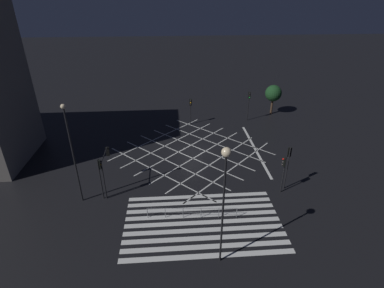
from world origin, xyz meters
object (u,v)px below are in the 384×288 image
Objects in this scene: traffic_light_sw_cross at (106,162)px; street_lamp_east at (225,179)px; traffic_light_sw_main at (100,171)px; traffic_light_median_north at (191,106)px; street_lamp_west at (71,144)px; traffic_light_se_cross at (288,160)px; street_tree_near at (273,93)px; traffic_light_se_main at (284,168)px; traffic_light_ne_cross at (249,100)px.

street_lamp_east is (9.56, -9.69, 4.16)m from traffic_light_sw_cross.
traffic_light_sw_main is (-0.21, -1.65, 0.01)m from traffic_light_sw_cross.
traffic_light_sw_cross reaches higher than traffic_light_median_north.
traffic_light_sw_cross is at bearing 134.63° from street_lamp_east.
traffic_light_sw_main is at bearing 4.38° from street_lamp_west.
traffic_light_se_cross is 12.09m from street_lamp_east.
street_lamp_west is (-11.37, -16.92, 3.21)m from traffic_light_median_north.
street_tree_near is at bearing 103.82° from traffic_light_median_north.
street_lamp_west reaches higher than traffic_light_se_main.
traffic_light_sw_main is at bearing -29.18° from traffic_light_median_north.
street_tree_near is at bearing 39.54° from street_lamp_west.
traffic_light_se_main is at bearing -96.57° from traffic_light_sw_cross.
traffic_light_ne_cross is at bearing -93.42° from traffic_light_se_main.
traffic_light_ne_cross is 5.03m from street_tree_near.
street_lamp_east is at bearing -17.74° from traffic_light_ne_cross.
street_lamp_west is (-11.78, 7.89, -1.20)m from street_lamp_east.
traffic_light_sw_cross is 28.75m from street_tree_near.
street_lamp_east reaches higher than traffic_light_se_cross.
traffic_light_ne_cross is 25.10m from traffic_light_sw_main.
traffic_light_median_north is 13.40m from street_tree_near.
traffic_light_se_main is at bearing 23.84° from traffic_light_median_north.
street_lamp_east reaches higher than traffic_light_se_main.
traffic_light_median_north is 0.91× the size of traffic_light_sw_main.
traffic_light_ne_cross is 1.15× the size of traffic_light_median_north.
traffic_light_se_cross is 1.08× the size of traffic_light_sw_main.
traffic_light_median_north is 18.31m from traffic_light_se_cross.
traffic_light_ne_cross is 0.47× the size of street_lamp_west.
traffic_light_ne_cross is at bearing 95.18° from traffic_light_median_north.
street_tree_near reaches higher than traffic_light_se_main.
traffic_light_median_north is at bearing 60.82° from traffic_light_sw_main.
street_lamp_west is at bearing 146.19° from street_lamp_east.
street_tree_near is (22.16, 18.32, 0.32)m from traffic_light_sw_cross.
street_lamp_east is (0.41, -24.81, 4.41)m from traffic_light_median_north.
street_lamp_east is 30.94m from street_tree_near.
street_lamp_east is 2.03× the size of street_tree_near.
traffic_light_sw_cross is 17.67m from traffic_light_median_north.
traffic_light_se_cross is 20.18m from street_tree_near.
traffic_light_se_cross reaches higher than traffic_light_sw_cross.
traffic_light_median_north is at bearing 56.10° from street_lamp_west.
street_lamp_east is at bearing 47.50° from traffic_light_se_main.
street_lamp_east is at bearing -135.37° from traffic_light_sw_cross.
street_lamp_east is (9.77, -8.04, 4.15)m from traffic_light_sw_main.
traffic_light_se_main is 0.41× the size of street_lamp_west.
street_lamp_east is (-7.12, -7.77, 4.37)m from traffic_light_se_main.
traffic_light_se_main is 0.93× the size of traffic_light_sw_main.
traffic_light_sw_main is (-9.36, -16.76, 0.26)m from traffic_light_median_north.
traffic_light_median_north is 0.85× the size of traffic_light_se_cross.
traffic_light_sw_cross is 1.66m from traffic_light_sw_main.
traffic_light_ne_cross is 27.16m from street_lamp_east.
traffic_light_ne_cross is 8.64m from traffic_light_median_north.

